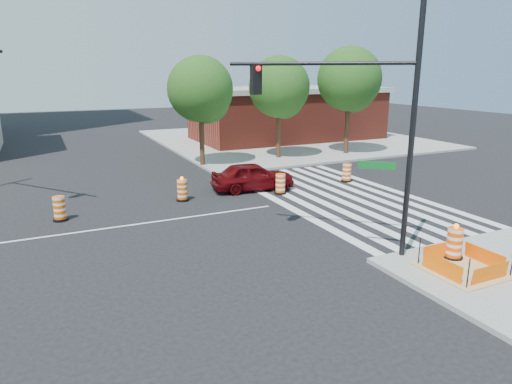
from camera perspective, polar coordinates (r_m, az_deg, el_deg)
ground at (r=18.84m, az=-17.86°, el=-4.32°), size 120.00×120.00×0.00m
sidewalk_ne at (r=41.42m, az=3.89°, el=6.65°), size 22.00×22.00×0.15m
crosswalk_east at (r=22.80m, az=10.44°, el=-0.53°), size 6.75×13.50×0.01m
lane_centerline at (r=18.84m, az=-17.86°, el=-4.30°), size 14.00×0.12×0.01m
excavation_pit at (r=15.22m, az=24.45°, el=-8.69°), size 2.20×2.20×0.90m
brick_storefront at (r=41.16m, az=3.94°, el=9.74°), size 16.50×8.50×4.60m
red_coupe at (r=23.50m, az=-0.41°, el=1.99°), size 4.42×2.15×1.45m
signal_pole_se at (r=14.75m, az=12.75°, el=9.94°), size 4.50×4.01×7.79m
pit_drum at (r=15.83m, az=23.54°, el=-6.04°), size 0.61×0.61×1.19m
tree_north_c at (r=29.06m, az=-6.90°, el=12.18°), size 4.08×4.08×6.94m
tree_north_d at (r=31.56m, az=2.94°, el=12.55°), size 4.12×4.12×7.00m
tree_north_e at (r=33.91m, az=11.60°, el=13.23°), size 4.53×4.53×7.71m
median_drum_2 at (r=20.36m, az=-23.34°, el=-2.00°), size 0.60×0.60×1.02m
median_drum_3 at (r=21.84m, az=-9.20°, el=0.16°), size 0.60×0.60×1.18m
median_drum_4 at (r=22.81m, az=3.06°, el=0.94°), size 0.60×0.60×1.02m
median_drum_5 at (r=25.82m, az=11.28°, el=2.31°), size 0.60×0.60×1.02m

